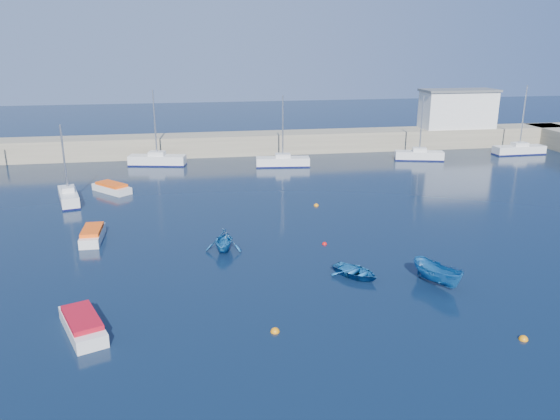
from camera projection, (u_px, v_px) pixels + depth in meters
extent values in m
plane|color=black|center=(338.00, 320.00, 29.14)|extent=(220.00, 220.00, 0.00)
cube|color=gray|center=(244.00, 143.00, 72.02)|extent=(96.00, 4.50, 2.60)
cube|color=silver|center=(458.00, 110.00, 75.82)|extent=(10.00, 4.00, 5.00)
cube|color=silver|center=(69.00, 197.00, 50.11)|extent=(2.80, 5.53, 1.09)
cylinder|color=#B7BABC|center=(64.00, 159.00, 49.04)|extent=(0.17, 0.17, 6.12)
cube|color=silver|center=(157.00, 160.00, 65.31)|extent=(6.95, 3.30, 1.18)
cylinder|color=#B7BABC|center=(155.00, 123.00, 63.99)|extent=(0.17, 0.17, 7.71)
cube|color=silver|center=(283.00, 162.00, 64.70)|extent=(6.43, 2.43, 1.08)
cylinder|color=#B7BABC|center=(283.00, 127.00, 63.47)|extent=(0.16, 0.16, 7.22)
cube|color=silver|center=(419.00, 156.00, 68.16)|extent=(6.13, 3.12, 1.10)
cylinder|color=#B7BABC|center=(421.00, 124.00, 66.99)|extent=(0.16, 0.16, 6.79)
cube|color=silver|center=(519.00, 150.00, 71.65)|extent=(6.81, 2.05, 1.11)
cylinder|color=#B7BABC|center=(523.00, 116.00, 70.33)|extent=(0.16, 0.16, 7.78)
cube|color=silver|center=(83.00, 326.00, 27.84)|extent=(3.02, 4.60, 0.71)
cube|color=#A70B1C|center=(82.00, 318.00, 27.70)|extent=(2.55, 3.56, 0.26)
cube|color=silver|center=(93.00, 236.00, 40.73)|extent=(1.40, 3.97, 0.71)
cube|color=#FD520E|center=(92.00, 230.00, 40.59)|extent=(1.33, 2.98, 0.26)
cube|color=silver|center=(112.00, 189.00, 53.73)|extent=(4.12, 4.35, 0.67)
cube|color=#FD520E|center=(111.00, 184.00, 53.59)|extent=(3.32, 3.47, 0.25)
imported|color=#155494|center=(356.00, 272.00, 34.42)|extent=(3.73, 3.93, 0.66)
imported|color=#155494|center=(224.00, 240.00, 38.55)|extent=(3.19, 3.49, 1.57)
imported|color=#155494|center=(438.00, 274.00, 33.19)|extent=(2.72, 3.93, 1.42)
sphere|color=orange|center=(275.00, 332.00, 27.98)|extent=(0.48, 0.48, 0.48)
sphere|color=red|center=(324.00, 244.00, 40.01)|extent=(0.38, 0.38, 0.38)
sphere|color=orange|center=(316.00, 206.00, 49.33)|extent=(0.44, 0.44, 0.44)
sphere|color=orange|center=(523.00, 340.00, 27.25)|extent=(0.46, 0.46, 0.46)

